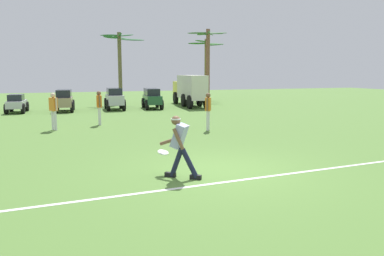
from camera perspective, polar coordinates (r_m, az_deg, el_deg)
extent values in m
plane|color=#527B33|center=(9.31, 4.53, -6.48)|extent=(80.00, 80.00, 0.00)
cube|color=white|center=(8.52, 7.04, -7.92)|extent=(18.88, 1.47, 0.01)
cylinder|color=#191E38|center=(8.62, -2.35, -5.21)|extent=(0.35, 0.31, 0.72)
cube|color=black|center=(8.76, -3.31, -7.10)|extent=(0.27, 0.24, 0.10)
cylinder|color=#191E38|center=(8.51, -0.40, -5.38)|extent=(0.42, 0.37, 0.69)
cube|color=black|center=(8.55, 0.56, -7.48)|extent=(0.27, 0.24, 0.10)
cube|color=#9EA3D1|center=(8.47, -1.92, -1.21)|extent=(0.50, 0.49, 0.58)
sphere|color=brown|center=(8.45, -2.48, 1.17)|extent=(0.30, 0.30, 0.21)
cylinder|color=white|center=(8.45, -2.49, 1.37)|extent=(0.30, 0.30, 0.03)
cylinder|color=brown|center=(8.77, -3.19, -1.92)|extent=(0.50, 0.42, 0.27)
cylinder|color=brown|center=(8.28, -2.10, -1.69)|extent=(0.27, 0.24, 0.49)
cylinder|color=white|center=(8.93, -4.43, -3.72)|extent=(0.36, 0.35, 0.10)
cylinder|color=silver|center=(17.62, -13.87, 1.74)|extent=(0.11, 0.11, 0.82)
cylinder|color=silver|center=(17.80, -13.94, 1.80)|extent=(0.11, 0.11, 0.82)
cube|color=orange|center=(17.65, -13.98, 3.96)|extent=(0.21, 0.35, 0.54)
cylinder|color=brown|center=(17.44, -13.90, 3.95)|extent=(0.07, 0.07, 0.52)
cylinder|color=brown|center=(17.86, -14.06, 4.04)|extent=(0.07, 0.07, 0.52)
sphere|color=brown|center=(17.63, -14.02, 5.16)|extent=(0.21, 0.21, 0.20)
cylinder|color=silver|center=(15.54, 2.40, 1.11)|extent=(0.15, 0.15, 0.82)
cylinder|color=silver|center=(15.71, 2.51, 1.19)|extent=(0.15, 0.15, 0.82)
cube|color=orange|center=(15.55, 2.47, 3.63)|extent=(0.35, 0.39, 0.54)
cylinder|color=brown|center=(15.35, 2.34, 3.61)|extent=(0.10, 0.10, 0.52)
cylinder|color=brown|center=(15.76, 2.60, 3.73)|extent=(0.10, 0.10, 0.52)
sphere|color=brown|center=(15.53, 2.48, 4.99)|extent=(0.27, 0.27, 0.20)
cylinder|color=silver|center=(16.59, -20.09, 1.07)|extent=(0.15, 0.15, 0.82)
cylinder|color=silver|center=(16.74, -20.43, 1.11)|extent=(0.15, 0.15, 0.82)
cube|color=orange|center=(16.60, -20.38, 3.42)|extent=(0.36, 0.39, 0.54)
cylinder|color=beige|center=(16.42, -19.97, 3.42)|extent=(0.10, 0.10, 0.52)
cylinder|color=beige|center=(16.77, -20.79, 3.48)|extent=(0.10, 0.10, 0.52)
sphere|color=beige|center=(16.57, -20.45, 4.69)|extent=(0.28, 0.28, 0.20)
cube|color=#B7BABF|center=(24.89, -25.15, 3.31)|extent=(1.03, 2.25, 0.42)
cube|color=#1E232B|center=(24.77, -25.25, 4.21)|extent=(0.86, 1.15, 0.38)
cylinder|color=black|center=(25.74, -25.84, 2.94)|extent=(0.22, 0.61, 0.60)
cylinder|color=black|center=(25.60, -23.85, 3.04)|extent=(0.22, 0.61, 0.60)
cylinder|color=black|center=(24.23, -26.46, 2.61)|extent=(0.22, 0.61, 0.60)
cylinder|color=black|center=(24.08, -24.35, 2.71)|extent=(0.22, 0.61, 0.60)
cube|color=#998466|center=(24.58, -18.89, 3.83)|extent=(1.13, 2.46, 0.55)
cube|color=#1E232B|center=(24.70, -18.93, 5.02)|extent=(0.97, 1.86, 0.46)
cylinder|color=black|center=(25.47, -19.83, 3.31)|extent=(0.23, 0.67, 0.66)
cylinder|color=black|center=(25.41, -17.67, 3.40)|extent=(0.23, 0.67, 0.66)
cylinder|color=black|center=(23.81, -20.14, 2.96)|extent=(0.23, 0.67, 0.66)
cylinder|color=black|center=(23.75, -17.83, 3.06)|extent=(0.23, 0.67, 0.66)
cube|color=#B7BABF|center=(24.79, -11.72, 4.27)|extent=(1.04, 2.38, 0.60)
cube|color=#1E232B|center=(24.81, -11.77, 5.47)|extent=(0.90, 1.57, 0.44)
cylinder|color=black|center=(25.54, -12.98, 3.67)|extent=(0.20, 0.72, 0.72)
cylinder|color=black|center=(25.64, -10.80, 3.75)|extent=(0.20, 0.72, 0.72)
cylinder|color=black|center=(23.99, -12.66, 3.38)|extent=(0.20, 0.72, 0.72)
cylinder|color=black|center=(24.10, -10.34, 3.47)|extent=(0.20, 0.72, 0.72)
cube|color=#235133|center=(25.20, -6.09, 4.34)|extent=(1.13, 2.46, 0.55)
cube|color=#1E232B|center=(25.32, -6.16, 5.50)|extent=(0.97, 1.86, 0.46)
cylinder|color=black|center=(25.98, -7.42, 3.83)|extent=(0.23, 0.67, 0.66)
cylinder|color=black|center=(26.13, -5.33, 3.89)|extent=(0.23, 0.67, 0.66)
cylinder|color=black|center=(24.33, -6.88, 3.53)|extent=(0.23, 0.67, 0.66)
cylinder|color=black|center=(24.48, -4.66, 3.59)|extent=(0.23, 0.67, 0.66)
cube|color=yellow|center=(29.45, -1.58, 5.98)|extent=(1.16, 1.77, 1.15)
cube|color=silver|center=(26.59, -0.05, 6.26)|extent=(1.43, 4.27, 1.65)
cylinder|color=black|center=(29.03, -2.51, 4.61)|extent=(0.30, 0.91, 0.90)
cylinder|color=black|center=(29.31, -0.32, 4.65)|extent=(0.30, 0.91, 0.90)
cylinder|color=black|center=(26.50, -1.25, 4.24)|extent=(0.30, 0.91, 0.90)
cylinder|color=black|center=(26.80, 1.14, 4.29)|extent=(0.30, 0.91, 0.90)
cylinder|color=black|center=(24.90, -0.32, 3.98)|extent=(0.30, 0.91, 0.90)
cylinder|color=black|center=(25.23, 2.21, 4.03)|extent=(0.30, 0.91, 0.90)
cylinder|color=brown|center=(29.43, -10.92, 8.90)|extent=(0.28, 0.28, 5.40)
ellipsoid|color=#275E32|center=(29.76, -9.12, 13.15)|extent=(2.00, 0.37, 0.19)
ellipsoid|color=#275E32|center=(30.38, -10.19, 13.27)|extent=(1.32, 1.68, 0.17)
ellipsoid|color=#275E32|center=(30.34, -11.74, 13.43)|extent=(0.72, 1.73, 0.15)
ellipsoid|color=#275E32|center=(29.74, -12.45, 13.64)|extent=(1.44, 0.79, 0.15)
ellipsoid|color=#275E32|center=(29.01, -12.19, 13.37)|extent=(1.41, 1.10, 0.20)
ellipsoid|color=#275E32|center=(28.59, -10.92, 13.82)|extent=(0.40, 1.97, 0.14)
ellipsoid|color=#275E32|center=(28.98, -9.99, 13.73)|extent=(1.07, 1.45, 0.16)
cylinder|color=brown|center=(32.01, 2.43, 9.51)|extent=(0.32, 0.32, 5.98)
ellipsoid|color=#366033|center=(32.50, 3.60, 14.20)|extent=(1.42, 0.39, 0.18)
ellipsoid|color=#366033|center=(33.08, 2.87, 14.08)|extent=(1.30, 1.67, 0.16)
ellipsoid|color=#366033|center=(32.74, 1.59, 14.12)|extent=(0.71, 1.50, 0.18)
ellipsoid|color=#366033|center=(32.35, 0.85, 14.28)|extent=(1.65, 1.18, 0.16)
ellipsoid|color=#366033|center=(31.41, 1.57, 14.17)|extent=(1.58, 1.24, 0.19)
ellipsoid|color=#366033|center=(31.22, 2.55, 14.35)|extent=(0.86, 1.89, 0.17)
ellipsoid|color=#366033|center=(31.87, 3.92, 14.21)|extent=(1.40, 1.33, 0.18)
cylinder|color=brown|center=(34.23, 2.17, 8.93)|extent=(0.30, 0.30, 5.36)
ellipsoid|color=#2C6429|center=(34.71, 3.38, 12.67)|extent=(1.62, 0.44, 0.19)
ellipsoid|color=#2C6429|center=(35.27, 2.49, 12.60)|extent=(1.24, 1.76, 0.18)
ellipsoid|color=#2C6429|center=(35.13, 1.19, 12.79)|extent=(0.77, 1.99, 0.15)
ellipsoid|color=#2C6429|center=(34.27, 0.78, 12.76)|extent=(1.65, 0.72, 0.18)
ellipsoid|color=#2C6429|center=(33.62, 1.36, 13.11)|extent=(1.56, 1.21, 0.14)
ellipsoid|color=#2C6429|center=(33.47, 2.45, 13.02)|extent=(0.61, 1.78, 0.16)
ellipsoid|color=#2C6429|center=(33.68, 3.52, 12.56)|extent=(1.17, 1.87, 0.20)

